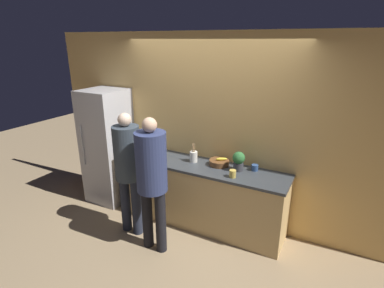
{
  "coord_description": "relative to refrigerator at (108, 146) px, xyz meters",
  "views": [
    {
      "loc": [
        1.68,
        -2.99,
        2.49
      ],
      "look_at": [
        0.0,
        0.14,
        1.25
      ],
      "focal_mm": 28.0,
      "sensor_mm": 36.0,
      "label": 1
    }
  ],
  "objects": [
    {
      "name": "ground_plane",
      "position": [
        1.59,
        -0.3,
        -0.9
      ],
      "size": [
        14.0,
        14.0,
        0.0
      ],
      "primitive_type": "plane",
      "color": "#9E8460"
    },
    {
      "name": "wall_back",
      "position": [
        1.59,
        0.34,
        0.4
      ],
      "size": [
        5.2,
        0.06,
        2.6
      ],
      "color": "#E0B266",
      "rests_on": "ground_plane"
    },
    {
      "name": "counter",
      "position": [
        1.59,
        0.05,
        -0.45
      ],
      "size": [
        2.43,
        0.61,
        0.9
      ],
      "color": "tan",
      "rests_on": "ground_plane"
    },
    {
      "name": "refrigerator",
      "position": [
        0.0,
        0.0,
        0.0
      ],
      "size": [
        0.6,
        0.66,
        1.79
      ],
      "color": "#B7B7BC",
      "rests_on": "ground_plane"
    },
    {
      "name": "person_left",
      "position": [
        0.89,
        -0.59,
        0.09
      ],
      "size": [
        0.34,
        0.34,
        1.66
      ],
      "color": "#232838",
      "rests_on": "ground_plane"
    },
    {
      "name": "person_center",
      "position": [
        1.37,
        -0.73,
        0.12
      ],
      "size": [
        0.36,
        0.36,
        1.69
      ],
      "color": "black",
      "rests_on": "ground_plane"
    },
    {
      "name": "fruit_bowl",
      "position": [
        1.85,
        0.14,
        0.04
      ],
      "size": [
        0.26,
        0.26,
        0.11
      ],
      "color": "brown",
      "rests_on": "counter"
    },
    {
      "name": "utensil_crock",
      "position": [
        1.49,
        0.08,
        0.08
      ],
      "size": [
        0.11,
        0.11,
        0.26
      ],
      "color": "silver",
      "rests_on": "counter"
    },
    {
      "name": "bottle_clear",
      "position": [
        0.71,
        0.18,
        0.07
      ],
      "size": [
        0.07,
        0.07,
        0.18
      ],
      "color": "silver",
      "rests_on": "counter"
    },
    {
      "name": "cup_yellow",
      "position": [
        2.14,
        -0.13,
        0.05
      ],
      "size": [
        0.08,
        0.08,
        0.09
      ],
      "color": "gold",
      "rests_on": "counter"
    },
    {
      "name": "cup_blue",
      "position": [
        2.32,
        0.2,
        0.04
      ],
      "size": [
        0.09,
        0.09,
        0.08
      ],
      "color": "#335184",
      "rests_on": "counter"
    },
    {
      "name": "potted_plant",
      "position": [
        2.13,
        0.1,
        0.14
      ],
      "size": [
        0.16,
        0.16,
        0.25
      ],
      "color": "#3D3D42",
      "rests_on": "counter"
    }
  ]
}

